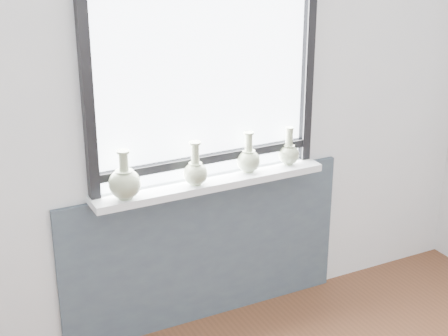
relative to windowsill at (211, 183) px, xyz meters
name	(u,v)px	position (x,y,z in m)	size (l,w,h in m)	color
back_wall	(202,103)	(0.00, 0.10, 0.42)	(3.60, 0.02, 2.60)	silver
apron_panel	(206,251)	(0.00, 0.07, -0.45)	(1.70, 0.03, 0.86)	#3F5058
windowsill	(211,183)	(0.00, 0.00, 0.00)	(1.32, 0.18, 0.04)	silver
window	(204,78)	(0.00, 0.06, 0.56)	(1.30, 0.06, 1.05)	black
vase_a	(125,182)	(-0.49, -0.03, 0.11)	(0.17, 0.17, 0.25)	#96A380
vase_b	(195,171)	(-0.10, -0.03, 0.10)	(0.13, 0.13, 0.24)	#96A380
vase_c	(248,159)	(0.24, 0.01, 0.09)	(0.13, 0.13, 0.23)	#96A380
vase_d	(289,152)	(0.50, 0.01, 0.09)	(0.12, 0.12, 0.22)	#96A380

